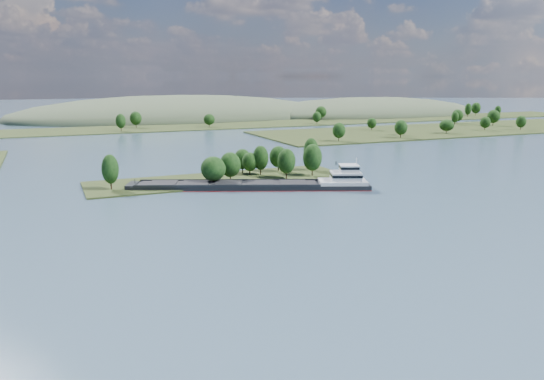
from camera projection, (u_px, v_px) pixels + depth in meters
name	position (u px, v px, depth m)	size (l,w,h in m)	color
ground	(283.00, 218.00, 150.87)	(1800.00, 1800.00, 0.00)	#3B5567
tree_island	(240.00, 169.00, 205.58)	(100.00, 30.78, 14.86)	#273317
right_bank	(464.00, 128.00, 400.90)	(320.00, 90.00, 15.23)	#273317
back_shoreline	(143.00, 128.00, 405.71)	(900.00, 60.00, 14.69)	#273317
hill_east	(370.00, 114.00, 565.40)	(260.00, 140.00, 36.00)	#3D4B34
hill_west	(179.00, 118.00, 515.64)	(320.00, 160.00, 44.00)	#3D4B34
cargo_barge	(266.00, 184.00, 189.81)	(84.01, 41.85, 11.70)	black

